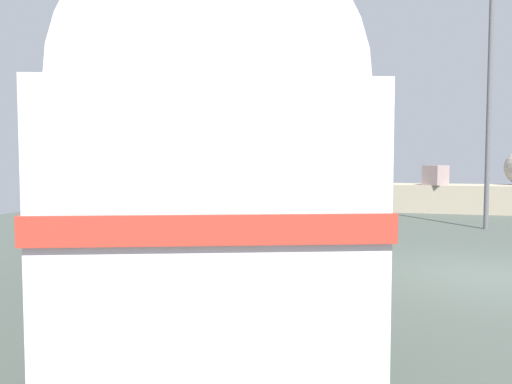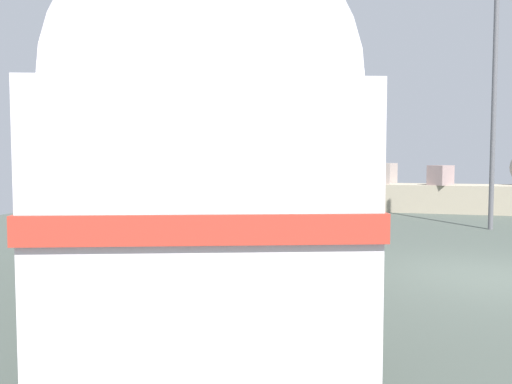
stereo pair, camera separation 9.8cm
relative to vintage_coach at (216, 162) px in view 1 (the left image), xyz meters
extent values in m
cube|color=#3D463F|center=(4.09, 2.74, -2.04)|extent=(32.00, 26.00, 0.02)
cube|color=gray|center=(4.09, 14.54, -1.50)|extent=(31.36, 1.80, 1.10)
cube|color=gray|center=(-8.52, 14.16, -0.28)|extent=(1.70, 1.63, 1.34)
cube|color=tan|center=(-6.91, 14.22, -0.54)|extent=(1.15, 1.15, 0.83)
sphere|color=tan|center=(-4.36, 14.66, -0.37)|extent=(1.16, 1.16, 1.16)
sphere|color=tan|center=(-1.20, 14.66, -0.57)|extent=(0.76, 0.76, 0.76)
cube|color=#A4938B|center=(1.78, 14.56, -0.53)|extent=(0.96, 1.03, 0.84)
cube|color=gray|center=(3.86, 14.00, -0.57)|extent=(1.02, 1.03, 0.76)
cylinder|color=black|center=(-1.92, 2.08, -1.55)|extent=(0.59, 1.00, 0.96)
cylinder|color=black|center=(0.16, 2.82, -1.55)|extent=(0.59, 1.00, 0.96)
cylinder|color=black|center=(-0.16, -2.83, -1.55)|extent=(0.59, 1.00, 0.96)
cylinder|color=black|center=(1.92, -2.08, -1.55)|extent=(0.59, 1.00, 0.96)
cube|color=silver|center=(0.00, 0.00, -0.48)|extent=(5.09, 8.72, 2.10)
cylinder|color=silver|center=(0.00, 0.00, 0.57)|extent=(4.79, 8.33, 2.20)
cube|color=#B33426|center=(0.00, 0.00, -0.42)|extent=(5.16, 8.81, 0.20)
cube|color=black|center=(0.00, 0.00, 0.10)|extent=(5.01, 8.41, 0.64)
cube|color=silver|center=(-1.44, 4.02, -1.35)|extent=(2.20, 0.92, 0.28)
cylinder|color=#5B5B60|center=(5.04, 9.46, 1.32)|extent=(0.14, 0.14, 6.74)
camera|label=1|loc=(2.60, -7.09, 0.03)|focal=36.33mm
camera|label=2|loc=(2.69, -7.06, 0.03)|focal=36.33mm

